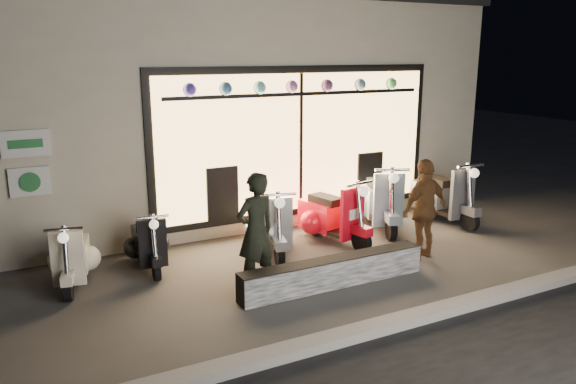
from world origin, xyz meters
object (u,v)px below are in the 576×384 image
graffiti_barrier (333,272)px  scooter_silver (271,224)px  scooter_red (328,215)px  woman (424,209)px  man (256,231)px

graffiti_barrier → scooter_silver: (-0.10, 1.73, 0.22)m
scooter_red → woman: size_ratio=0.97×
man → graffiti_barrier: bearing=144.0°
scooter_red → man: size_ratio=0.95×
woman → scooter_silver: bearing=-45.2°
man → woman: (2.76, -0.13, -0.02)m
woman → scooter_red: bearing=-66.8°
man → scooter_silver: bearing=-133.9°
graffiti_barrier → man: man is taller
scooter_red → woman: (0.86, -1.40, 0.35)m
graffiti_barrier → scooter_silver: scooter_silver is taller
scooter_silver → man: man is taller
graffiti_barrier → scooter_red: size_ratio=1.81×
graffiti_barrier → woman: (1.82, 0.31, 0.58)m
scooter_red → scooter_silver: bearing=166.3°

